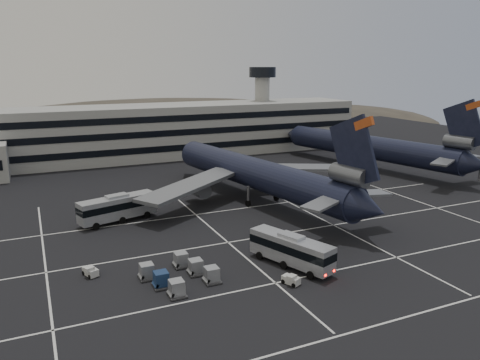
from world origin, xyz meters
name	(u,v)px	position (x,y,z in m)	size (l,w,h in m)	color
ground	(279,246)	(0.00, 0.00, 0.00)	(260.00, 260.00, 0.00)	black
lane_markings	(282,243)	(0.95, 0.72, 0.01)	(90.00, 55.62, 0.01)	silver
terminal	(141,133)	(-2.95, 71.14, 6.93)	(125.00, 26.00, 24.00)	gray
hills	(140,143)	(17.99, 170.00, -12.07)	(352.00, 180.00, 44.00)	#38332B
trijet_main	(258,174)	(7.02, 20.72, 5.25)	(46.76, 57.51, 18.08)	black
trijet_far	(371,147)	(44.59, 34.79, 5.43)	(21.88, 57.19, 18.08)	black
bus_near	(291,249)	(-1.96, -6.53, 2.27)	(6.58, 11.97, 4.15)	#919498
bus_far	(118,207)	(-18.47, 19.85, 2.44)	(12.92, 6.30, 4.46)	#919498
tug_a	(91,271)	(-25.13, 0.79, 0.58)	(1.89, 2.34, 1.32)	beige
tug_b	(292,280)	(-4.45, -10.99, 0.57)	(1.93, 2.32, 1.29)	beige
uld_cluster	(179,273)	(-15.90, -4.67, 0.89)	(9.10, 9.90, 1.83)	#2D2D30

